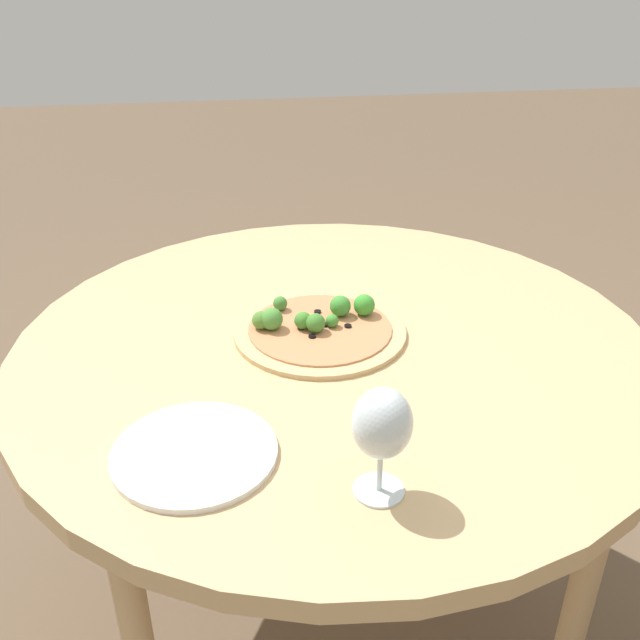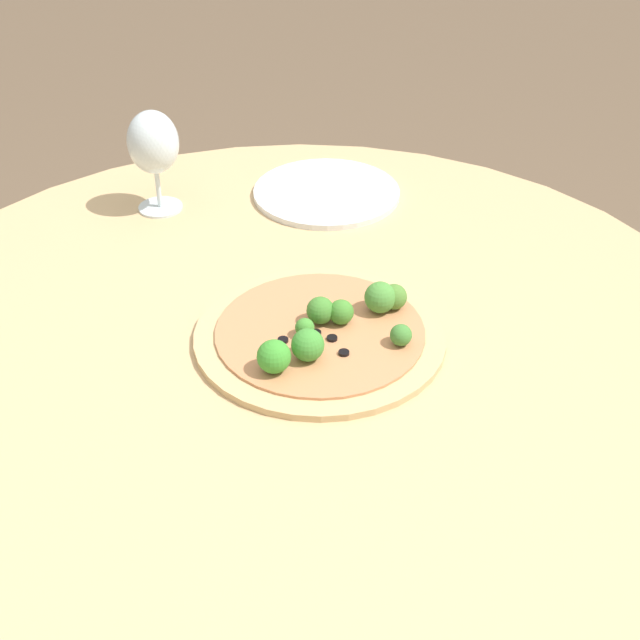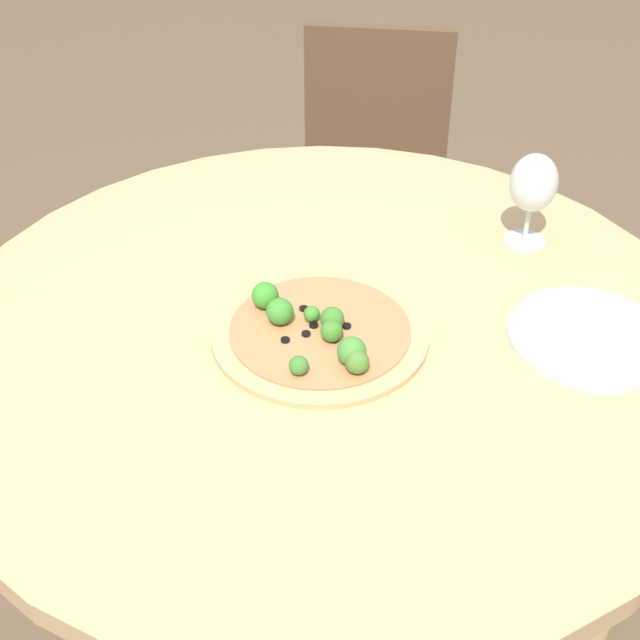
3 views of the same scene
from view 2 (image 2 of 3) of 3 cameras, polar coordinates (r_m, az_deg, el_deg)
dining_table at (r=1.23m, az=-1.60°, el=-3.34°), size 1.22×1.22×0.78m
pizza at (r=1.17m, az=0.23°, el=-0.77°), size 0.33×0.33×0.06m
wine_glass at (r=1.47m, az=-10.63°, el=10.99°), size 0.08×0.08×0.17m
plate_near at (r=1.53m, az=0.42°, el=8.16°), size 0.25×0.25×0.01m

